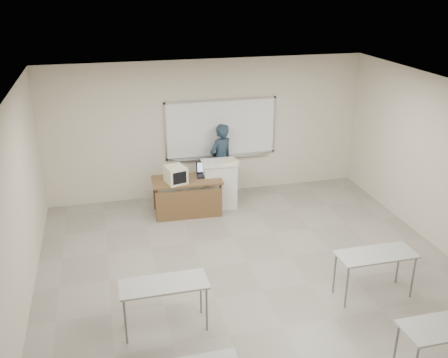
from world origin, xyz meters
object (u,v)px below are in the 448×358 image
object	(u,v)px
keyboard	(228,162)
crt_monitor	(175,175)
instructor_desk	(188,191)
podium	(219,184)
whiteboard	(221,129)
mouse	(212,175)
laptop	(205,173)
presenter	(221,161)

from	to	relation	value
keyboard	crt_monitor	bearing A→B (deg)	172.10
instructor_desk	podium	xyz separation A→B (m)	(0.72, 0.25, -0.03)
podium	whiteboard	bearing A→B (deg)	76.72
crt_monitor	mouse	distance (m)	0.83
laptop	presenter	world-z (taller)	presenter
presenter	instructor_desk	bearing A→B (deg)	13.72
crt_monitor	presenter	distance (m)	1.40
whiteboard	instructor_desk	xyz separation A→B (m)	(-0.94, -1.02, -0.94)
podium	mouse	distance (m)	0.32
laptop	keyboard	world-z (taller)	keyboard
whiteboard	keyboard	distance (m)	1.00
podium	laptop	distance (m)	0.44
instructor_desk	keyboard	size ratio (longest dim) A/B	2.86
crt_monitor	keyboard	world-z (taller)	crt_monitor
crt_monitor	laptop	distance (m)	0.70
presenter	mouse	bearing A→B (deg)	33.91
laptop	presenter	size ratio (longest dim) A/B	0.21
instructor_desk	whiteboard	bearing A→B (deg)	49.82
whiteboard	mouse	distance (m)	1.18
laptop	presenter	distance (m)	0.75
podium	keyboard	bearing A→B (deg)	-35.39
laptop	whiteboard	bearing A→B (deg)	62.85
whiteboard	presenter	world-z (taller)	whiteboard
crt_monitor	instructor_desk	bearing A→B (deg)	-11.85
instructor_desk	presenter	size ratio (longest dim) A/B	0.85
whiteboard	presenter	distance (m)	0.69
whiteboard	laptop	size ratio (longest dim) A/B	7.09
podium	mouse	xyz separation A→B (m)	(-0.17, -0.09, 0.26)
keyboard	presenter	distance (m)	0.70
instructor_desk	laptop	size ratio (longest dim) A/B	4.03
laptop	instructor_desk	bearing A→B (deg)	-142.54
laptop	mouse	size ratio (longest dim) A/B	3.41
podium	crt_monitor	size ratio (longest dim) A/B	2.39
whiteboard	podium	world-z (taller)	whiteboard
whiteboard	instructor_desk	world-z (taller)	whiteboard
presenter	whiteboard	bearing A→B (deg)	-133.46
laptop	keyboard	xyz separation A→B (m)	(0.47, -0.10, 0.22)
mouse	presenter	distance (m)	0.72
keyboard	presenter	world-z (taller)	presenter
presenter	keyboard	bearing A→B (deg)	60.11
laptop	presenter	xyz separation A→B (m)	(0.49, 0.57, 0.02)
podium	presenter	size ratio (longest dim) A/B	0.61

